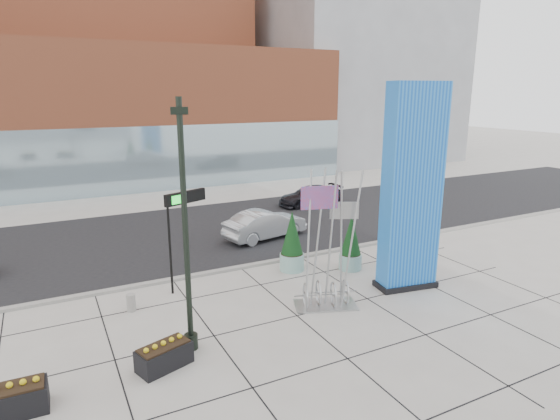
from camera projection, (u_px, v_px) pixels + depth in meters
name	position (u px, v px, depth m)	size (l,w,h in m)	color
ground	(258.00, 310.00, 16.51)	(160.00, 160.00, 0.00)	#9E9991
street_asphalt	(181.00, 235.00, 25.13)	(80.00, 12.00, 0.02)	black
curb_edge	(219.00, 271.00, 19.94)	(80.00, 0.30, 0.12)	gray
tower_podium	(133.00, 116.00, 38.88)	(34.00, 10.00, 11.00)	#A65030
tower_glass_front	(148.00, 159.00, 35.48)	(34.00, 0.60, 5.00)	#8CA5B2
building_grey_parking	(348.00, 78.00, 53.40)	(20.00, 18.00, 18.00)	slate
blue_pylon	(412.00, 193.00, 17.59)	(2.50, 1.41, 7.86)	blue
lamp_post	(187.00, 253.00, 13.31)	(0.49, 0.41, 7.37)	black
public_art_sculpture	(327.00, 272.00, 16.52)	(2.45, 1.80, 5.01)	#AAADAF
concrete_bollard	(131.00, 303.00, 16.39)	(0.32, 0.32, 0.61)	gray
overhead_street_sign	(185.00, 208.00, 17.37)	(1.74, 0.83, 3.86)	black
round_planter_east	(352.00, 246.00, 20.14)	(0.88, 0.88, 2.20)	#86B4AB
round_planter_mid	(351.00, 244.00, 20.08)	(0.96, 0.96, 2.40)	#86B4AB
round_planter_west	(292.00, 242.00, 19.95)	(1.05, 1.05, 2.63)	#86B4AB
box_planter_north	(164.00, 355.00, 13.01)	(1.64, 1.17, 0.81)	black
box_planter_south	(12.00, 399.00, 11.09)	(1.59, 0.83, 0.86)	black
car_silver_mid	(265.00, 225.00, 24.44)	(1.58, 4.52, 1.49)	#AAADB2
car_dark_east	(310.00, 196.00, 31.61)	(1.80, 4.42, 1.28)	black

